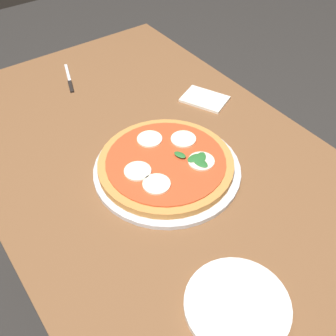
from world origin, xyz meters
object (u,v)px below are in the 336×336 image
(dining_table, at_px, (158,192))
(pizza, at_px, (165,164))
(napkin, at_px, (205,99))
(knife, at_px, (69,81))
(serving_tray, at_px, (168,169))
(plate_white, at_px, (237,305))

(dining_table, relative_size, pizza, 4.01)
(napkin, bearing_deg, pizza, 123.02)
(napkin, distance_m, knife, 0.44)
(dining_table, xyz_separation_m, serving_tray, (-0.04, -0.00, 0.12))
(pizza, height_order, plate_white, pizza)
(knife, bearing_deg, dining_table, -177.72)
(serving_tray, bearing_deg, knife, 2.40)
(serving_tray, height_order, pizza, pizza)
(dining_table, distance_m, serving_tray, 0.13)
(serving_tray, relative_size, pizza, 1.09)
(napkin, relative_size, knife, 0.78)
(serving_tray, bearing_deg, plate_white, 163.95)
(pizza, distance_m, napkin, 0.32)
(serving_tray, distance_m, knife, 0.51)
(serving_tray, relative_size, plate_white, 1.83)
(napkin, height_order, knife, napkin)
(dining_table, bearing_deg, napkin, -62.48)
(plate_white, height_order, knife, plate_white)
(serving_tray, xyz_separation_m, pizza, (0.01, 0.00, 0.02))
(pizza, bearing_deg, serving_tray, -140.58)
(knife, bearing_deg, serving_tray, -177.60)
(dining_table, distance_m, napkin, 0.33)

